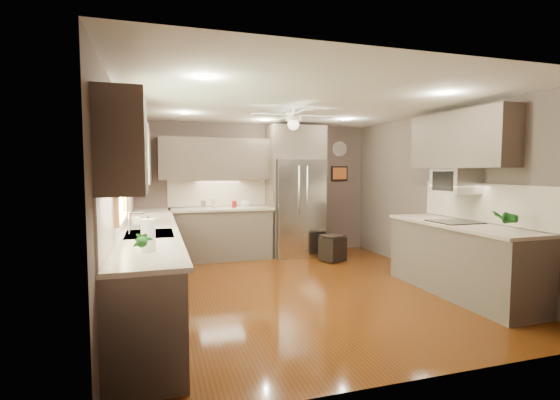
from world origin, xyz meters
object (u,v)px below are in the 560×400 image
potted_plant_left (143,240)px  stool (333,248)px  canister_d (234,204)px  microwave (455,181)px  paper_towel (148,235)px  bowl (246,206)px  refrigerator (296,193)px  potted_plant_right (503,217)px  canister_b (203,204)px  soap_bottle (136,220)px  canister_c (214,203)px

potted_plant_left → stool: (3.10, 3.19, -0.84)m
canister_d → microwave: microwave is taller
stool → paper_towel: paper_towel is taller
canister_d → bowl: canister_d is taller
refrigerator → microwave: refrigerator is taller
potted_plant_right → paper_towel: size_ratio=1.03×
canister_b → bowl: canister_b is taller
canister_b → microwave: 4.16m
potted_plant_left → potted_plant_right: bearing=4.1°
microwave → canister_b: bearing=138.0°
canister_b → soap_bottle: soap_bottle is taller
stool → soap_bottle: bearing=-155.5°
canister_c → stool: size_ratio=0.35×
canister_c → microwave: 4.00m
potted_plant_right → microwave: (0.10, 0.92, 0.39)m
stool → canister_b: bearing=160.4°
bowl → stool: bowl is taller
soap_bottle → potted_plant_left: bearing=-86.0°
potted_plant_left → canister_b: bearing=77.0°
bowl → canister_d: bearing=-176.3°
potted_plant_left → stool: size_ratio=0.58×
bowl → paper_towel: size_ratio=0.67×
potted_plant_left → refrigerator: bearing=55.7°
bowl → soap_bottle: bearing=-129.1°
potted_plant_right → microwave: microwave is taller
refrigerator → canister_b: bearing=178.1°
canister_c → bowl: 0.58m
canister_c → refrigerator: size_ratio=0.07×
canister_c → canister_d: (0.37, -0.00, -0.03)m
canister_c → stool: bearing=-20.6°
stool → potted_plant_left: bearing=-134.2°
canister_c → microwave: bearing=-43.6°
potted_plant_right → paper_towel: 3.85m
canister_d → refrigerator: 1.20m
soap_bottle → refrigerator: bearing=38.1°
bowl → stool: (1.41, -0.76, -0.73)m
canister_b → paper_towel: size_ratio=0.49×
bowl → canister_c: bearing=-178.8°
microwave → stool: size_ratio=1.16×
potted_plant_left → canister_d: bearing=69.5°
canister_c → refrigerator: bearing=-1.1°
microwave → stool: microwave is taller
refrigerator → stool: size_ratio=5.18×
potted_plant_right → paper_towel: bearing=-179.4°
potted_plant_right → refrigerator: bearing=108.6°
canister_b → canister_c: 0.20m
canister_c → canister_d: 0.37m
canister_d → stool: bearing=-24.7°
stool → bowl: bearing=151.7°
canister_b → microwave: microwave is taller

